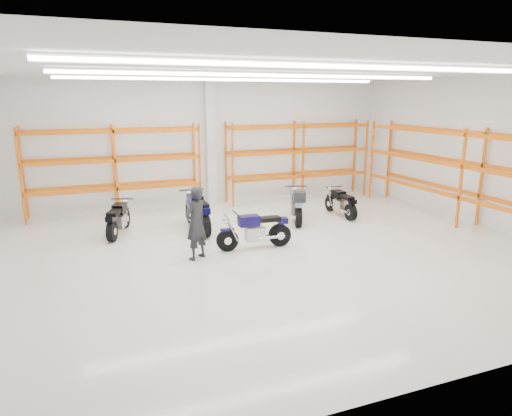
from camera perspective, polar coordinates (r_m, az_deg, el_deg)
name	(u,v)px	position (r m, az deg, el deg)	size (l,w,h in m)	color
ground	(273,251)	(11.84, 2.14, -5.41)	(14.00, 14.00, 0.00)	silver
room_shell	(274,122)	(11.23, 2.24, 10.66)	(14.02, 12.02, 4.51)	white
motorcycle_main	(258,231)	(11.94, 0.20, -2.89)	(2.03, 0.67, 0.99)	black
motorcycle_back_a	(118,220)	(13.66, -16.89, -1.43)	(0.92, 1.88, 0.96)	black
motorcycle_back_b	(198,213)	(13.58, -7.30, -0.66)	(0.77, 2.33, 1.14)	black
motorcycle_back_c	(297,205)	(14.46, 5.14, 0.33)	(1.09, 2.14, 1.14)	black
motorcycle_back_d	(342,204)	(15.41, 10.64, 0.54)	(0.62, 1.87, 0.92)	black
standing_man	(196,223)	(11.13, -7.53, -1.88)	(0.66, 0.43, 1.82)	black
structural_column	(210,143)	(16.77, -5.73, 8.06)	(0.32, 0.32, 4.50)	white
pallet_racking_back_left	(114,162)	(15.92, -17.28, 5.53)	(5.67, 0.87, 3.00)	orange
pallet_racking_back_right	(299,153)	(17.72, 5.34, 6.86)	(5.67, 0.87, 3.00)	orange
pallet_racking_side	(473,168)	(15.13, 25.46, 4.54)	(0.87, 9.07, 3.00)	orange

